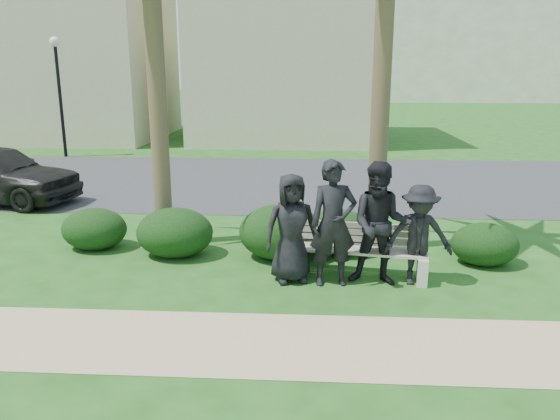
{
  "coord_description": "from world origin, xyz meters",
  "views": [
    {
      "loc": [
        0.19,
        -7.7,
        3.2
      ],
      "look_at": [
        -0.33,
        1.0,
        0.93
      ],
      "focal_mm": 35.0,
      "sensor_mm": 36.0,
      "label": 1
    }
  ],
  "objects_px": {
    "man_b": "(333,223)",
    "man_d": "(419,235)",
    "park_bench": "(353,254)",
    "man_c": "(381,224)",
    "man_a": "(292,228)",
    "street_lamp": "(58,76)"
  },
  "relations": [
    {
      "from": "man_c",
      "to": "man_d",
      "type": "distance_m",
      "value": 0.61
    },
    {
      "from": "man_c",
      "to": "man_b",
      "type": "bearing_deg",
      "value": -167.32
    },
    {
      "from": "man_b",
      "to": "man_c",
      "type": "height_order",
      "value": "man_b"
    },
    {
      "from": "street_lamp",
      "to": "man_b",
      "type": "distance_m",
      "value": 15.34
    },
    {
      "from": "man_b",
      "to": "man_a",
      "type": "bearing_deg",
      "value": 162.62
    },
    {
      "from": "street_lamp",
      "to": "man_a",
      "type": "relative_size",
      "value": 2.55
    },
    {
      "from": "man_b",
      "to": "man_d",
      "type": "distance_m",
      "value": 1.3
    },
    {
      "from": "park_bench",
      "to": "man_a",
      "type": "bearing_deg",
      "value": -155.59
    },
    {
      "from": "park_bench",
      "to": "man_b",
      "type": "bearing_deg",
      "value": -123.76
    },
    {
      "from": "park_bench",
      "to": "man_a",
      "type": "height_order",
      "value": "man_a"
    },
    {
      "from": "park_bench",
      "to": "man_b",
      "type": "height_order",
      "value": "man_b"
    },
    {
      "from": "man_b",
      "to": "man_d",
      "type": "xyz_separation_m",
      "value": [
        1.29,
        0.08,
        -0.18
      ]
    },
    {
      "from": "man_d",
      "to": "street_lamp",
      "type": "bearing_deg",
      "value": 136.41
    },
    {
      "from": "street_lamp",
      "to": "man_b",
      "type": "bearing_deg",
      "value": -51.26
    },
    {
      "from": "park_bench",
      "to": "man_d",
      "type": "xyz_separation_m",
      "value": [
        0.96,
        -0.28,
        0.41
      ]
    },
    {
      "from": "man_a",
      "to": "street_lamp",
      "type": "bearing_deg",
      "value": 111.73
    },
    {
      "from": "street_lamp",
      "to": "park_bench",
      "type": "height_order",
      "value": "street_lamp"
    },
    {
      "from": "park_bench",
      "to": "man_b",
      "type": "distance_m",
      "value": 0.77
    },
    {
      "from": "street_lamp",
      "to": "man_d",
      "type": "relative_size",
      "value": 2.78
    },
    {
      "from": "park_bench",
      "to": "man_c",
      "type": "relative_size",
      "value": 1.26
    },
    {
      "from": "man_b",
      "to": "man_d",
      "type": "relative_size",
      "value": 1.24
    },
    {
      "from": "man_a",
      "to": "man_b",
      "type": "relative_size",
      "value": 0.88
    }
  ]
}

